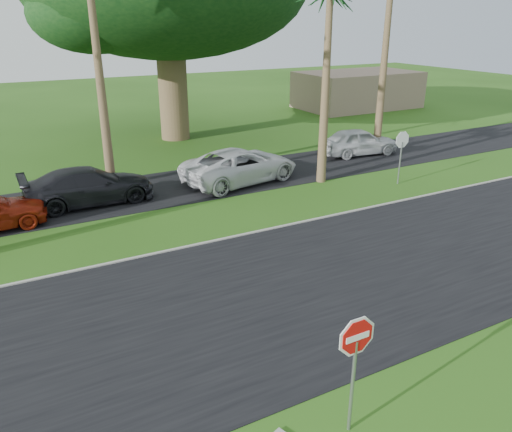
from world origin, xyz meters
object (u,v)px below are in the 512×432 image
(stop_sign_far, at_px, (402,147))
(car_dark, at_px, (89,186))
(car_minivan, at_px, (240,166))
(car_pickup, at_px, (359,142))
(stop_sign_near, at_px, (355,352))

(stop_sign_far, bearing_deg, car_dark, -16.82)
(stop_sign_far, height_order, car_minivan, stop_sign_far)
(stop_sign_far, bearing_deg, car_pickup, -108.71)
(stop_sign_near, height_order, car_dark, stop_sign_near)
(car_dark, bearing_deg, stop_sign_far, -107.57)
(car_dark, bearing_deg, car_minivan, -93.33)
(car_minivan, distance_m, car_pickup, 8.27)
(stop_sign_near, height_order, car_minivan, stop_sign_near)
(car_dark, bearing_deg, car_pickup, -86.78)
(stop_sign_far, xyz_separation_m, car_pickup, (1.72, 5.07, -1.02))
(car_dark, bearing_deg, stop_sign_near, -173.81)
(car_pickup, bearing_deg, stop_sign_far, 167.72)
(car_dark, xyz_separation_m, car_minivan, (6.89, -0.31, 0.03))
(car_dark, relative_size, car_pickup, 1.19)
(stop_sign_near, bearing_deg, stop_sign_far, 43.73)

